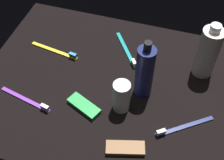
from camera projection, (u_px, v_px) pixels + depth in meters
ground_plane at (112, 87)px, 97.65cm from camera, size 84.00×64.00×1.20cm
lotion_bottle at (145, 72)px, 88.74cm from camera, size 5.33×5.33×20.72cm
bodywash_bottle at (208, 52)px, 94.32cm from camera, size 6.58×6.58×19.41cm
deodorant_stick at (121, 97)px, 88.05cm from camera, size 4.98×4.98×10.46cm
toothbrush_navy at (181, 127)px, 86.99cm from camera, size 15.23×11.60×2.10cm
toothbrush_yellow at (57, 51)px, 106.28cm from camera, size 17.97×3.93×2.10cm
toothbrush_teal at (127, 51)px, 106.24cm from camera, size 11.31×15.43×2.10cm
toothbrush_purple at (28, 100)px, 92.94cm from camera, size 17.86×4.88×2.10cm
snack_bar_brown at (125, 148)px, 82.63cm from camera, size 11.09×6.64×1.50cm
snack_bar_green at (84, 106)px, 91.39cm from camera, size 11.13×7.83×1.50cm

